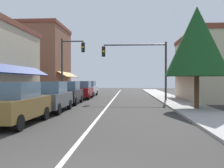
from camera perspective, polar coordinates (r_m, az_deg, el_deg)
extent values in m
plane|color=#33302D|center=(22.60, -0.10, -3.86)|extent=(80.00, 80.00, 0.00)
cube|color=gray|center=(23.59, -13.58, -3.54)|extent=(2.60, 56.00, 0.12)
cube|color=#A39E99|center=(22.90, 13.79, -3.67)|extent=(2.60, 56.00, 0.12)
cube|color=silver|center=(22.60, -0.10, -3.85)|extent=(0.14, 52.00, 0.01)
cube|color=slate|center=(18.46, -23.18, -0.61)|extent=(0.08, 10.64, 1.80)
cube|color=navy|center=(18.21, -21.48, 3.15)|extent=(1.27, 11.76, 0.73)
cube|color=slate|center=(21.38, -19.46, 7.02)|extent=(0.08, 1.10, 1.30)
cube|color=beige|center=(25.86, 22.38, 3.00)|extent=(5.93, 10.00, 5.72)
cube|color=brown|center=(26.16, 22.41, 9.71)|extent=(6.13, 10.20, 0.40)
cube|color=slate|center=(25.06, 16.06, -0.23)|extent=(0.08, 7.60, 1.80)
cube|color=maroon|center=(24.95, 14.70, 2.53)|extent=(1.27, 8.40, 0.73)
cube|color=slate|center=(23.03, 17.27, 6.44)|extent=(0.08, 1.10, 1.30)
cube|color=slate|center=(27.31, 15.08, 5.56)|extent=(0.08, 1.10, 1.30)
cube|color=brown|center=(34.33, -14.90, 4.77)|extent=(5.22, 8.00, 8.46)
cube|color=brown|center=(34.92, -14.93, 12.03)|extent=(5.42, 8.20, 0.40)
cube|color=slate|center=(33.53, -10.75, 0.04)|extent=(0.08, 6.08, 1.80)
cube|color=olive|center=(33.39, -9.74, 2.10)|extent=(1.27, 6.72, 0.73)
cube|color=slate|center=(32.11, -11.56, 8.39)|extent=(0.08, 1.10, 1.30)
cube|color=slate|center=(35.49, -10.06, 7.67)|extent=(0.08, 1.10, 1.30)
cube|color=brown|center=(11.33, -20.81, -4.94)|extent=(1.83, 4.14, 0.80)
cube|color=slate|center=(11.20, -21.05, -1.27)|extent=(1.57, 2.04, 0.66)
cylinder|color=black|center=(12.93, -21.33, -6.02)|extent=(0.22, 0.62, 0.62)
cylinder|color=black|center=(12.31, -14.69, -6.34)|extent=(0.22, 0.62, 0.62)
cylinder|color=black|center=(9.84, -20.09, -8.16)|extent=(0.22, 0.62, 0.62)
cube|color=#4C5156|center=(15.35, -13.48, -3.43)|extent=(1.76, 4.12, 0.80)
cube|color=slate|center=(15.21, -13.59, -0.71)|extent=(1.54, 2.01, 0.66)
cylinder|color=black|center=(16.90, -14.74, -4.40)|extent=(0.21, 0.62, 0.62)
cylinder|color=black|center=(16.48, -9.48, -4.52)|extent=(0.21, 0.62, 0.62)
cylinder|color=black|center=(14.36, -18.06, -5.33)|extent=(0.21, 0.62, 0.62)
cylinder|color=black|center=(13.87, -11.93, -5.53)|extent=(0.21, 0.62, 0.62)
cube|color=black|center=(20.11, -9.74, -2.42)|extent=(1.83, 4.14, 0.80)
cube|color=slate|center=(19.99, -9.81, -0.35)|extent=(1.57, 2.04, 0.66)
cylinder|color=black|center=(21.63, -11.06, -3.26)|extent=(0.22, 0.63, 0.62)
cylinder|color=black|center=(21.32, -6.91, -3.31)|extent=(0.22, 0.63, 0.62)
cylinder|color=black|center=(19.01, -12.92, -3.82)|extent=(0.22, 0.63, 0.62)
cylinder|color=black|center=(18.66, -8.21, -3.90)|extent=(0.22, 0.63, 0.62)
cube|color=maroon|center=(25.59, -6.63, -1.73)|extent=(1.78, 4.12, 0.80)
cube|color=slate|center=(25.47, -6.66, -0.10)|extent=(1.55, 2.02, 0.66)
cylinder|color=black|center=(27.08, -7.81, -2.44)|extent=(0.21, 0.62, 0.62)
cylinder|color=black|center=(26.83, -4.48, -2.46)|extent=(0.21, 0.62, 0.62)
cylinder|color=black|center=(24.43, -8.98, -2.79)|extent=(0.21, 0.62, 0.62)
cylinder|color=black|center=(24.16, -5.30, -2.83)|extent=(0.21, 0.62, 0.62)
cube|color=silver|center=(30.37, -5.28, -1.33)|extent=(1.77, 4.12, 0.80)
cube|color=slate|center=(30.25, -5.31, 0.04)|extent=(1.55, 2.02, 0.66)
cylinder|color=black|center=(31.85, -6.27, -1.95)|extent=(0.21, 0.62, 0.62)
cylinder|color=black|center=(31.60, -3.45, -1.97)|extent=(0.21, 0.62, 0.62)
cylinder|color=black|center=(29.20, -7.26, -2.20)|extent=(0.21, 0.62, 0.62)
cylinder|color=black|center=(28.93, -4.18, -2.23)|extent=(0.21, 0.62, 0.62)
cylinder|color=#333333|center=(23.19, 11.91, 2.75)|extent=(0.18, 0.18, 5.27)
cylinder|color=#333333|center=(23.16, 5.06, 8.69)|extent=(5.53, 0.12, 0.12)
cube|color=black|center=(23.00, -1.89, 7.24)|extent=(0.30, 0.24, 0.90)
sphere|color=#420F0F|center=(22.91, -1.93, 7.97)|extent=(0.20, 0.20, 0.20)
sphere|color=yellow|center=(22.87, -1.92, 7.27)|extent=(0.20, 0.20, 0.20)
sphere|color=#0C3316|center=(22.84, -1.92, 6.58)|extent=(0.20, 0.20, 0.20)
cylinder|color=#333333|center=(24.66, -11.11, 3.23)|extent=(0.18, 0.18, 5.78)
cylinder|color=#333333|center=(24.67, -8.78, 9.39)|extent=(2.06, 0.12, 0.12)
cube|color=black|center=(24.22, -6.46, 8.13)|extent=(0.30, 0.24, 0.90)
sphere|color=#420F0F|center=(24.13, -6.51, 8.83)|extent=(0.20, 0.20, 0.20)
sphere|color=yellow|center=(24.09, -6.51, 8.17)|extent=(0.20, 0.20, 0.20)
sphere|color=#0C3316|center=(24.06, -6.51, 7.50)|extent=(0.20, 0.20, 0.20)
cylinder|color=#4C331E|center=(16.59, 18.37, -0.93)|extent=(0.30, 0.30, 2.69)
cone|color=#19471E|center=(16.76, 18.41, 9.05)|extent=(3.90, 3.90, 4.29)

